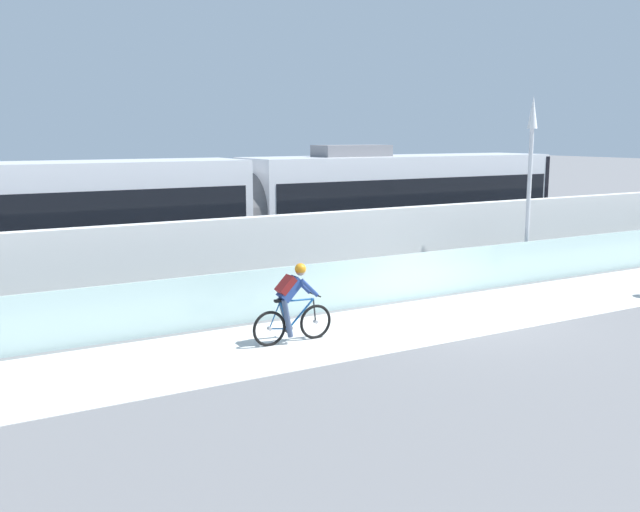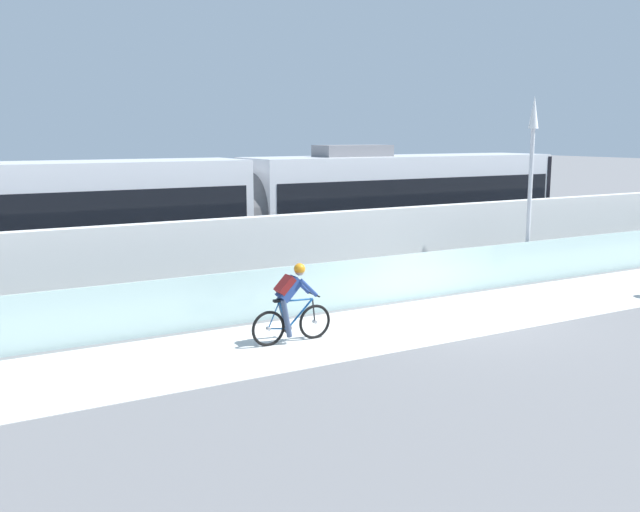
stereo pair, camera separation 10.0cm
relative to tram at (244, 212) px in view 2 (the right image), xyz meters
name	(u,v)px [view 2 (the right image)]	position (x,y,z in m)	size (l,w,h in m)	color
ground_plane	(457,316)	(2.35, -6.85, -1.89)	(200.00, 200.00, 0.00)	slate
bike_path_deck	(457,315)	(2.35, -6.85, -1.89)	(32.00, 3.20, 0.01)	silver
glass_parapet	(410,277)	(2.35, -5.00, -1.30)	(32.00, 0.05, 1.18)	silver
concrete_barrier_wall	(370,248)	(2.35, -3.20, -0.83)	(32.00, 0.36, 2.13)	silver
tram_rail_near	(325,271)	(2.35, -0.72, -1.89)	(32.00, 0.08, 0.01)	#595654
tram_rail_far	(303,264)	(2.35, 0.72, -1.89)	(32.00, 0.08, 0.01)	#595654
tram	(244,212)	(0.00, 0.00, 0.00)	(22.56, 2.54, 3.81)	silver
cyclist_on_bike	(291,304)	(-1.98, -6.85, -1.09)	(1.77, 0.58, 1.61)	black
lamp_post_antenna	(531,165)	(6.73, -4.70, 1.40)	(0.28, 0.28, 5.20)	gray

